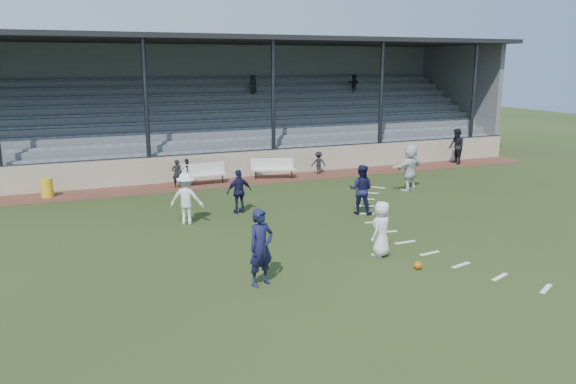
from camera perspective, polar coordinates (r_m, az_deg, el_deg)
The scene contains 19 objects.
ground at distance 16.23m, azimuth 3.38°, elevation -6.32°, with size 90.00×90.00×0.00m, color #283716.
cinder_track at distance 25.75m, azimuth -6.79°, elevation 0.91°, with size 34.00×2.00×0.02m, color #562D22.
retaining_wall at distance 26.63m, azimuth -7.44°, elevation 2.59°, with size 34.00×0.18×1.20m, color #B7A78D.
bench_left at distance 25.43m, azimuth -8.56°, elevation 2.03°, with size 2.02×0.57×0.95m.
bench_right at distance 26.46m, azimuth -1.55°, elevation 2.60°, with size 2.02×1.06×0.95m.
trash_bin at distance 24.81m, azimuth -23.28°, elevation 0.39°, with size 0.48×0.48×0.76m, color gold.
football at distance 15.43m, azimuth 13.06°, elevation -7.27°, with size 0.22×0.22×0.22m, color #D05C0C.
player_white_lead at distance 16.07m, azimuth 9.47°, elevation -3.71°, with size 0.78×0.51×1.59m, color white.
player_navy_lead at distance 13.78m, azimuth -2.77°, elevation -5.65°, with size 0.70×0.46×1.93m, color #15173B.
player_navy_mid at distance 20.41m, azimuth 7.44°, elevation 0.26°, with size 0.88×0.68×1.80m, color #15173B.
player_white_wing at distance 19.25m, azimuth -10.26°, elevation -0.65°, with size 1.15×0.66×1.78m, color white.
player_navy_wing at distance 20.43m, azimuth -4.98°, elevation 0.05°, with size 0.94×0.39×1.61m, color #15173B.
player_white_back at distance 24.52m, azimuth 12.27°, elevation 2.45°, with size 1.85×0.59×1.99m, color white.
official at distance 31.59m, azimuth 16.75°, elevation 4.47°, with size 0.93×0.72×1.91m, color black.
sub_left_near at distance 25.06m, azimuth -11.22°, elevation 1.87°, with size 0.45×0.29×1.22m, color black.
sub_left_far at distance 25.39m, azimuth -10.18°, elevation 2.02°, with size 0.70×0.29×1.19m, color black.
sub_right at distance 27.58m, azimuth 3.12°, elevation 2.99°, with size 0.72×0.41×1.11m, color black.
grandstand at distance 30.94m, azimuth -9.81°, elevation 6.95°, with size 34.60×9.00×6.61m.
penalty_arc at distance 18.32m, azimuth 15.11°, elevation -4.47°, with size 3.89×14.63×0.01m.
Camera 1 is at (-6.70, -13.78, 5.37)m, focal length 35.00 mm.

